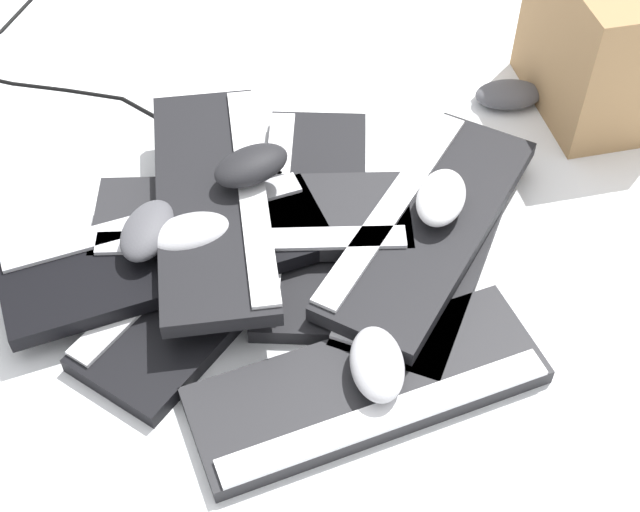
{
  "coord_description": "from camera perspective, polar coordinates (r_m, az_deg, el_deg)",
  "views": [
    {
      "loc": [
        0.08,
        0.76,
        0.94
      ],
      "look_at": [
        -0.02,
        -0.03,
        0.04
      ],
      "focal_mm": 50.0,
      "sensor_mm": 36.0,
      "label": 1
    }
  ],
  "objects": [
    {
      "name": "ground_plane",
      "position": [
        1.21,
        -0.64,
        -2.43
      ],
      "size": [
        3.2,
        3.2,
        0.0
      ],
      "primitive_type": "plane",
      "color": "white"
    },
    {
      "name": "keyboard_0",
      "position": [
        1.22,
        -6.73,
        -1.43
      ],
      "size": [
        0.4,
        0.43,
        0.03
      ],
      "color": "black",
      "rests_on": "ground"
    },
    {
      "name": "keyboard_1",
      "position": [
        1.11,
        3.1,
        -8.37
      ],
      "size": [
        0.46,
        0.26,
        0.03
      ],
      "color": "#232326",
      "rests_on": "ground"
    },
    {
      "name": "keyboard_2",
      "position": [
        1.26,
        7.08,
        0.63
      ],
      "size": [
        0.34,
        0.46,
        0.03
      ],
      "color": "black",
      "rests_on": "ground"
    },
    {
      "name": "keyboard_3",
      "position": [
        1.29,
        -0.59,
        2.58
      ],
      "size": [
        0.22,
        0.46,
        0.03
      ],
      "color": "black",
      "rests_on": "ground"
    },
    {
      "name": "keyboard_4",
      "position": [
        1.25,
        6.93,
        2.07
      ],
      "size": [
        0.38,
        0.44,
        0.03
      ],
      "color": "black",
      "rests_on": "keyboard_2"
    },
    {
      "name": "keyboard_5",
      "position": [
        1.25,
        -4.32,
        2.38
      ],
      "size": [
        0.45,
        0.19,
        0.03
      ],
      "color": "#232326",
      "rests_on": "keyboard_3"
    },
    {
      "name": "keyboard_6",
      "position": [
        1.22,
        -9.78,
        0.11
      ],
      "size": [
        0.46,
        0.26,
        0.03
      ],
      "color": "black",
      "rests_on": "keyboard_0"
    },
    {
      "name": "keyboard_7",
      "position": [
        1.24,
        -6.8,
        3.62
      ],
      "size": [
        0.16,
        0.44,
        0.03
      ],
      "color": "black",
      "rests_on": "keyboard_5"
    },
    {
      "name": "mouse_0",
      "position": [
        1.2,
        -10.96,
        1.62
      ],
      "size": [
        0.1,
        0.13,
        0.04
      ],
      "primitive_type": "ellipsoid",
      "rotation": [
        0.0,
        0.0,
        1.22
      ],
      "color": "#4C4C51",
      "rests_on": "keyboard_6"
    },
    {
      "name": "mouse_1",
      "position": [
        1.23,
        -4.42,
        5.8
      ],
      "size": [
        0.13,
        0.11,
        0.04
      ],
      "primitive_type": "ellipsoid",
      "rotation": [
        0.0,
        0.0,
        0.46
      ],
      "color": "black",
      "rests_on": "keyboard_7"
    },
    {
      "name": "mouse_2",
      "position": [
        1.09,
        3.67,
        -6.91
      ],
      "size": [
        0.07,
        0.11,
        0.04
      ],
      "primitive_type": "ellipsoid",
      "rotation": [
        0.0,
        0.0,
        4.68
      ],
      "color": "#B7B7BC",
      "rests_on": "keyboard_1"
    },
    {
      "name": "mouse_3",
      "position": [
        1.52,
        11.97,
        10.07
      ],
      "size": [
        0.11,
        0.07,
        0.04
      ],
      "primitive_type": "ellipsoid",
      "rotation": [
        0.0,
        0.0,
        3.11
      ],
      "color": "#4C4C51",
      "rests_on": "ground"
    },
    {
      "name": "mouse_4",
      "position": [
        1.24,
        7.76,
        3.74
      ],
      "size": [
        0.11,
        0.13,
        0.04
      ],
      "primitive_type": "ellipsoid",
      "rotation": [
        0.0,
        0.0,
        4.29
      ],
      "color": "silver",
      "rests_on": "keyboard_4"
    },
    {
      "name": "mouse_5",
      "position": [
        1.19,
        -8.32,
        1.44
      ],
      "size": [
        0.12,
        0.09,
        0.04
      ],
      "primitive_type": "ellipsoid",
      "rotation": [
        0.0,
        0.0,
        0.23
      ],
      "color": "#B7B7BC",
      "rests_on": "keyboard_6"
    },
    {
      "name": "cable_0",
      "position": [
        1.66,
        -16.79,
        11.95
      ],
      "size": [
        0.39,
        0.53,
        0.01
      ],
      "color": "black",
      "rests_on": "ground"
    },
    {
      "name": "cardboard_box",
      "position": [
        1.5,
        17.52,
        12.97
      ],
      "size": [
        0.19,
        0.27,
        0.24
      ],
      "primitive_type": "cube",
      "rotation": [
        0.0,
        0.0,
        1.67
      ],
      "color": "#9E774C",
      "rests_on": "ground"
    }
  ]
}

